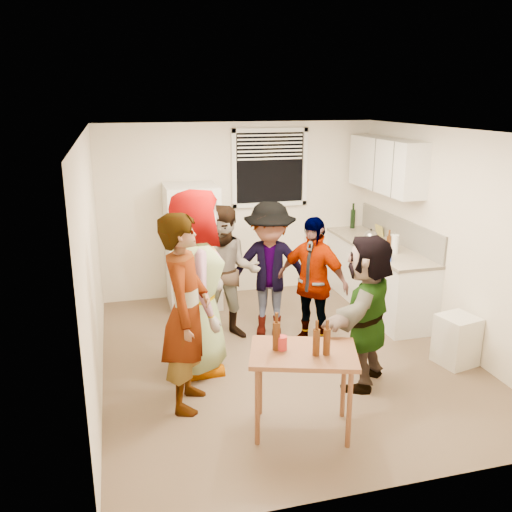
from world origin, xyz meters
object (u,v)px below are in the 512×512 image
object	(u,v)px
beer_bottle_counter	(388,254)
red_cup	(282,349)
kettle	(370,242)
beer_bottle_table	(276,350)
serving_table	(301,429)
guest_orange	(362,382)
guest_back_right	(269,332)
guest_black	(310,344)
trash_bin	(456,342)
guest_stripe	(189,403)
guest_back_left	(228,337)
wine_bottle	(352,228)
refrigerator	(193,246)
guest_grey	(199,369)
blue_cup	(388,261)

from	to	relation	value
beer_bottle_counter	red_cup	size ratio (longest dim) A/B	1.93
kettle	beer_bottle_table	size ratio (longest dim) A/B	0.95
serving_table	guest_orange	xyz separation A→B (m)	(0.89, 0.63, 0.00)
guest_back_right	guest_black	size ratio (longest dim) A/B	1.07
trash_bin	red_cup	size ratio (longest dim) A/B	4.58
guest_stripe	guest_back_left	bearing A→B (deg)	-8.18
kettle	guest_back_left	distance (m)	2.43
guest_orange	guest_stripe	bearing A→B (deg)	-49.47
kettle	beer_bottle_counter	distance (m)	0.60
wine_bottle	trash_bin	size ratio (longest dim) A/B	0.52
kettle	wine_bottle	size ratio (longest dim) A/B	0.83
guest_back_right	wine_bottle	bearing A→B (deg)	59.93
refrigerator	guest_grey	size ratio (longest dim) A/B	0.87
blue_cup	serving_table	world-z (taller)	blue_cup
blue_cup	guest_back_left	bearing A→B (deg)	172.40
beer_bottle_counter	serving_table	world-z (taller)	beer_bottle_counter
blue_cup	guest_back_left	world-z (taller)	blue_cup
beer_bottle_counter	red_cup	xyz separation A→B (m)	(-2.05, -2.00, -0.14)
guest_orange	kettle	bearing A→B (deg)	-164.92
guest_back_right	beer_bottle_table	bearing A→B (deg)	-84.44
wine_bottle	blue_cup	distance (m)	1.74
blue_cup	red_cup	world-z (taller)	blue_cup
wine_bottle	beer_bottle_counter	bearing A→B (deg)	-96.04
guest_back_left	guest_black	xyz separation A→B (m)	(0.91, -0.44, 0.00)
guest_grey	guest_back_left	world-z (taller)	guest_grey
refrigerator	blue_cup	bearing A→B (deg)	-33.72
kettle	guest_back_left	xyz separation A→B (m)	(-2.17, -0.63, -0.90)
beer_bottle_counter	guest_black	distance (m)	1.58
guest_back_left	guest_stripe	bearing A→B (deg)	-105.40
guest_stripe	guest_orange	size ratio (longest dim) A/B	1.19
trash_bin	guest_back_right	bearing A→B (deg)	143.63
kettle	wine_bottle	distance (m)	0.82
blue_cup	guest_stripe	world-z (taller)	blue_cup
guest_back_right	guest_black	xyz separation A→B (m)	(0.38, -0.44, 0.00)
guest_grey	red_cup	bearing A→B (deg)	-156.56
serving_table	guest_orange	size ratio (longest dim) A/B	0.57
guest_orange	refrigerator	bearing A→B (deg)	-110.60
trash_bin	guest_back_left	world-z (taller)	trash_bin
guest_back_left	guest_back_right	size ratio (longest dim) A/B	0.99
red_cup	guest_back_right	bearing A→B (deg)	76.83
beer_bottle_counter	beer_bottle_table	bearing A→B (deg)	-136.57
guest_stripe	guest_orange	world-z (taller)	guest_orange
guest_back_left	red_cup	bearing A→B (deg)	-77.46
beer_bottle_counter	guest_black	bearing A→B (deg)	-158.60
guest_grey	guest_back_right	bearing A→B (deg)	-54.61
refrigerator	kettle	distance (m)	2.47
beer_bottle_counter	guest_grey	size ratio (longest dim) A/B	0.12
kettle	guest_back_right	size ratio (longest dim) A/B	0.14
guest_orange	guest_back_right	bearing A→B (deg)	-115.04
guest_back_right	guest_orange	xyz separation A→B (m)	(0.60, -1.42, 0.00)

